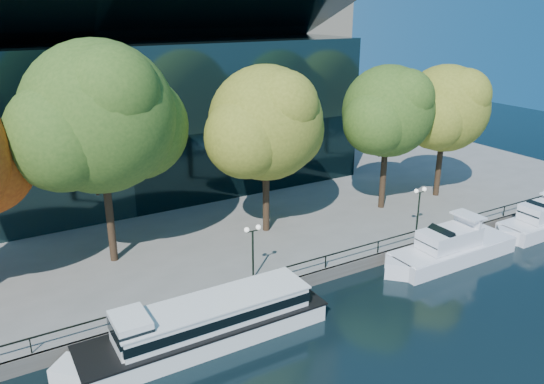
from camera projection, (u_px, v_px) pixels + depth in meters
ground at (291, 320)px, 34.22m from camera, size 160.00×160.00×0.00m
promenade at (130, 170)px, 63.64m from camera, size 90.00×67.08×1.00m
railing at (266, 273)px, 36.22m from camera, size 88.20×0.08×0.99m
convention_building at (97, 114)px, 55.33m from camera, size 50.00×24.57×21.43m
tour_boat at (201, 324)px, 31.50m from camera, size 16.58×3.70×3.15m
cruiser_near at (449, 248)px, 41.74m from camera, size 12.47×3.21×3.61m
cruiser_far at (541, 221)px, 47.13m from camera, size 10.70×2.96×3.49m
tree_2 at (103, 120)px, 36.61m from camera, size 13.27×10.88×16.25m
tree_3 at (268, 125)px, 42.48m from camera, size 11.57×9.49×13.94m
tree_4 at (390, 113)px, 47.63m from camera, size 10.33×8.47×13.36m
tree_5 at (447, 110)px, 51.00m from camera, size 10.44×8.56×13.02m
lamp_1 at (253, 240)px, 36.39m from camera, size 1.26×0.36×4.03m
lamp_2 at (419, 200)px, 43.86m from camera, size 1.26×0.36×4.03m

